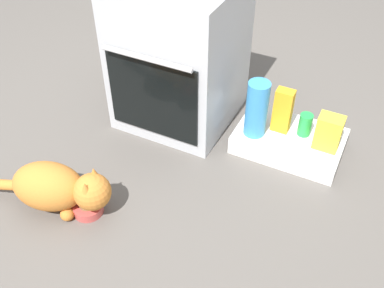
% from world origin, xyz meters
% --- Properties ---
extents(ground, '(8.00, 8.00, 0.00)m').
position_xyz_m(ground, '(0.00, 0.00, 0.00)').
color(ground, '#56514C').
extents(oven, '(0.58, 0.63, 0.78)m').
position_xyz_m(oven, '(-0.10, 0.43, 0.39)').
color(oven, '#B7BABF').
rests_on(oven, ground).
extents(pantry_cabinet, '(0.54, 0.35, 0.10)m').
position_xyz_m(pantry_cabinet, '(0.54, 0.41, 0.05)').
color(pantry_cabinet, white).
rests_on(pantry_cabinet, ground).
extents(food_bowl, '(0.14, 0.14, 0.08)m').
position_xyz_m(food_bowl, '(-0.14, -0.40, 0.03)').
color(food_bowl, '#C64C47').
rests_on(food_bowl, ground).
extents(cat, '(0.70, 0.29, 0.24)m').
position_xyz_m(cat, '(-0.26, -0.43, 0.13)').
color(cat, '#C6752D').
rests_on(cat, ground).
extents(soda_can, '(0.07, 0.07, 0.12)m').
position_xyz_m(soda_can, '(0.60, 0.44, 0.16)').
color(soda_can, green).
rests_on(soda_can, pantry_cabinet).
extents(juice_carton, '(0.09, 0.06, 0.24)m').
position_xyz_m(juice_carton, '(0.48, 0.42, 0.22)').
color(juice_carton, orange).
rests_on(juice_carton, pantry_cabinet).
extents(snack_bag, '(0.12, 0.09, 0.18)m').
position_xyz_m(snack_bag, '(0.73, 0.39, 0.19)').
color(snack_bag, yellow).
rests_on(snack_bag, pantry_cabinet).
extents(water_bottle, '(0.11, 0.11, 0.30)m').
position_xyz_m(water_bottle, '(0.37, 0.34, 0.25)').
color(water_bottle, '#388CD1').
rests_on(water_bottle, pantry_cabinet).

